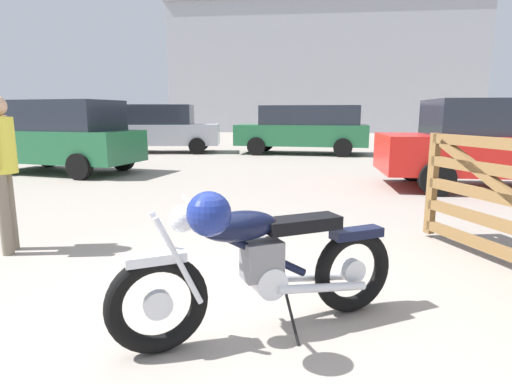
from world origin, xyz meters
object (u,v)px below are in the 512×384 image
dark_sedan_left (63,136)px  silver_sedan_mid (305,128)px  pale_sedan_back (165,128)px  vintage_motorcycle (259,264)px  white_estate_far (512,141)px  blue_hatchback_right (38,132)px  bystander (1,158)px

dark_sedan_left → silver_sedan_mid: 8.21m
dark_sedan_left → pale_sedan_back: 5.71m
vintage_motorcycle → white_estate_far: white_estate_far is taller
dark_sedan_left → pale_sedan_back: bearing=-86.3°
vintage_motorcycle → blue_hatchback_right: blue_hatchback_right is taller
silver_sedan_mid → vintage_motorcycle: bearing=94.0°
white_estate_far → silver_sedan_mid: 7.91m
silver_sedan_mid → pale_sedan_back: pale_sedan_back is taller
dark_sedan_left → blue_hatchback_right: size_ratio=0.94×
bystander → silver_sedan_mid: size_ratio=0.34×
silver_sedan_mid → dark_sedan_left: bearing=49.1°
bystander → white_estate_far: bearing=-167.4°
dark_sedan_left → vintage_motorcycle: bearing=138.8°
silver_sedan_mid → blue_hatchback_right: silver_sedan_mid is taller
bystander → dark_sedan_left: dark_sedan_left is taller
pale_sedan_back → bystander: bearing=-88.1°
vintage_motorcycle → pale_sedan_back: (-4.92, 12.84, 0.43)m
silver_sedan_mid → pale_sedan_back: bearing=5.5°
blue_hatchback_right → dark_sedan_left: bearing=-43.2°
silver_sedan_mid → blue_hatchback_right: size_ratio=1.11×
silver_sedan_mid → blue_hatchback_right: bearing=15.5°
white_estate_far → vintage_motorcycle: bearing=54.6°
white_estate_far → blue_hatchback_right: white_estate_far is taller
vintage_motorcycle → bystander: size_ratio=1.13×
vintage_motorcycle → blue_hatchback_right: bearing=-80.4°
bystander → white_estate_far: white_estate_far is taller
blue_hatchback_right → pale_sedan_back: bearing=29.2°
vintage_motorcycle → silver_sedan_mid: bearing=-120.5°
vintage_motorcycle → white_estate_far: 7.40m
vintage_motorcycle → white_estate_far: bearing=-154.7°
silver_sedan_mid → blue_hatchback_right: (-9.29, -1.65, -0.10)m
pale_sedan_back → silver_sedan_mid: bearing=-8.4°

